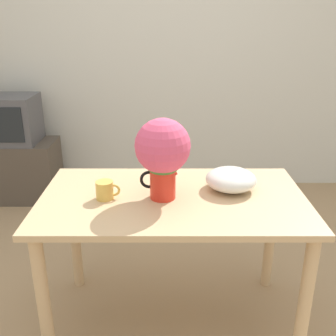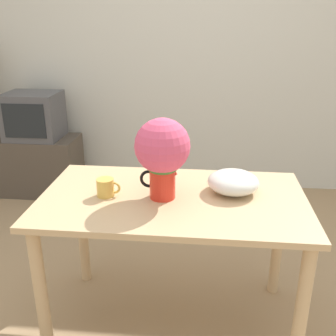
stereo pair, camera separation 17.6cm
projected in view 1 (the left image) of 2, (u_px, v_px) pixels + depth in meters
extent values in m
plane|color=#9E7F5B|center=(172.00, 319.00, 2.17)|extent=(12.00, 12.00, 0.00)
cube|color=silver|center=(170.00, 48.00, 3.50)|extent=(8.00, 0.05, 2.60)
cube|color=tan|center=(173.00, 199.00, 1.90)|extent=(1.28, 0.74, 0.03)
cylinder|color=tan|center=(44.00, 305.00, 1.75)|extent=(0.06, 0.06, 0.72)
cylinder|color=tan|center=(304.00, 305.00, 1.75)|extent=(0.06, 0.06, 0.72)
cylinder|color=tan|center=(74.00, 234.00, 2.33)|extent=(0.06, 0.06, 0.72)
cylinder|color=tan|center=(270.00, 233.00, 2.33)|extent=(0.06, 0.06, 0.72)
cylinder|color=red|center=(162.00, 181.00, 1.86)|extent=(0.12, 0.12, 0.17)
cone|color=red|center=(174.00, 170.00, 1.84)|extent=(0.04, 0.04, 0.04)
torus|color=black|center=(149.00, 180.00, 1.85)|extent=(0.09, 0.01, 0.09)
sphere|color=#3D7033|center=(162.00, 155.00, 1.81)|extent=(0.19, 0.19, 0.19)
sphere|color=#DB4C70|center=(162.00, 146.00, 1.79)|extent=(0.26, 0.26, 0.26)
cylinder|color=gold|center=(104.00, 190.00, 1.86)|extent=(0.08, 0.08, 0.09)
torus|color=gold|center=(114.00, 190.00, 1.86)|extent=(0.06, 0.01, 0.06)
ellipsoid|color=silver|center=(231.00, 179.00, 1.96)|extent=(0.25, 0.25, 0.11)
cube|color=#4C4238|center=(17.00, 170.00, 3.54)|extent=(0.73, 0.40, 0.53)
cube|color=#4C4C51|center=(9.00, 119.00, 3.37)|extent=(0.47, 0.39, 0.41)
cube|color=black|center=(0.00, 125.00, 3.19)|extent=(0.36, 0.01, 0.29)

